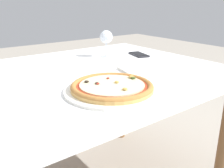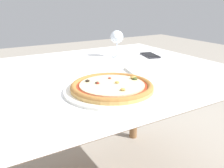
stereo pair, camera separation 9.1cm
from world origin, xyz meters
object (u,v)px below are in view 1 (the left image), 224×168
cell_phone (139,54)px  dining_table (72,91)px  pizza_plate (112,87)px  wine_glass_far_left (106,38)px

cell_phone → dining_table: bearing=-165.9°
pizza_plate → wine_glass_far_left: (0.32, 0.49, 0.10)m
dining_table → pizza_plate: bearing=-85.1°
dining_table → pizza_plate: 0.29m
wine_glass_far_left → cell_phone: 0.23m
dining_table → cell_phone: bearing=14.1°
wine_glass_far_left → cell_phone: size_ratio=0.99×
pizza_plate → cell_phone: bearing=38.5°
pizza_plate → cell_phone: pizza_plate is taller
dining_table → wine_glass_far_left: size_ratio=9.57×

